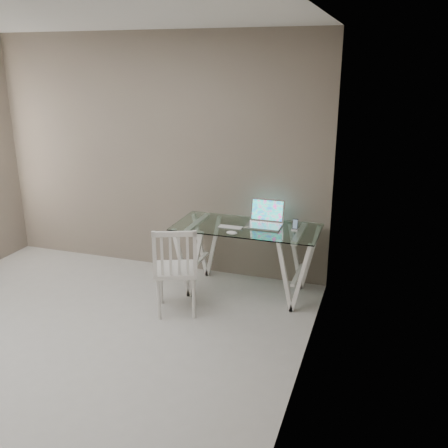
{
  "coord_description": "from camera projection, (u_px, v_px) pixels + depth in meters",
  "views": [
    {
      "loc": [
        2.52,
        -2.91,
        2.36
      ],
      "look_at": [
        1.05,
        1.52,
        0.85
      ],
      "focal_mm": 40.0,
      "sensor_mm": 36.0,
      "label": 1
    }
  ],
  "objects": [
    {
      "name": "desk",
      "position": [
        246.0,
        259.0,
        5.27
      ],
      "size": [
        1.5,
        0.7,
        0.75
      ],
      "color": "silver",
      "rests_on": "ground"
    },
    {
      "name": "phone_dock",
      "position": [
        295.0,
        227.0,
        5.03
      ],
      "size": [
        0.06,
        0.06,
        0.12
      ],
      "color": "white",
      "rests_on": "desk"
    },
    {
      "name": "laptop",
      "position": [
        265.0,
        219.0,
        5.2
      ],
      "size": [
        0.36,
        0.32,
        0.25
      ],
      "color": "#B5B5BA",
      "rests_on": "desk"
    },
    {
      "name": "keyboard",
      "position": [
        230.0,
        227.0,
        5.13
      ],
      "size": [
        0.26,
        0.11,
        0.01
      ],
      "primitive_type": "cube",
      "color": "silver",
      "rests_on": "desk"
    },
    {
      "name": "room",
      "position": [
        14.0,
        156.0,
        3.62
      ],
      "size": [
        4.5,
        4.52,
        2.71
      ],
      "color": "#ADABA6",
      "rests_on": "ground"
    },
    {
      "name": "mouse",
      "position": [
        232.0,
        233.0,
        4.92
      ],
      "size": [
        0.11,
        0.07,
        0.04
      ],
      "primitive_type": "ellipsoid",
      "color": "white",
      "rests_on": "desk"
    },
    {
      "name": "chair",
      "position": [
        176.0,
        267.0,
        4.77
      ],
      "size": [
        0.54,
        0.54,
        0.9
      ],
      "rotation": [
        0.0,
        0.0,
        0.38
      ],
      "color": "silver",
      "rests_on": "ground"
    }
  ]
}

